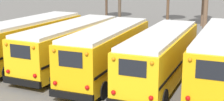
{
  "coord_description": "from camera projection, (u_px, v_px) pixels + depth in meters",
  "views": [
    {
      "loc": [
        8.77,
        -18.8,
        6.63
      ],
      "look_at": [
        0.0,
        -0.11,
        1.6
      ],
      "focal_mm": 55.0,
      "sensor_mm": 36.0,
      "label": 1
    }
  ],
  "objects": [
    {
      "name": "school_bus_2",
      "position": [
        108.0,
        51.0,
        20.68
      ],
      "size": [
        2.92,
        9.52,
        3.13
      ],
      "color": "#EAAA0F",
      "rests_on": "ground"
    },
    {
      "name": "school_bus_4",
      "position": [
        221.0,
        57.0,
        18.91
      ],
      "size": [
        3.07,
        10.33,
        3.27
      ],
      "color": "#EAAA0F",
      "rests_on": "ground"
    },
    {
      "name": "school_bus_0",
      "position": [
        29.0,
        40.0,
        24.01
      ],
      "size": [
        2.74,
        10.01,
        3.1
      ],
      "color": "#EAAA0F",
      "rests_on": "ground"
    },
    {
      "name": "ground_plane",
      "position": [
        113.0,
        75.0,
        21.73
      ],
      "size": [
        160.0,
        160.0,
        0.0
      ],
      "primitive_type": "plane",
      "color": "#66635E"
    },
    {
      "name": "school_bus_1",
      "position": [
        70.0,
        44.0,
        22.84
      ],
      "size": [
        2.57,
        10.12,
        2.98
      ],
      "color": "yellow",
      "rests_on": "ground"
    },
    {
      "name": "school_bus_3",
      "position": [
        161.0,
        56.0,
        19.63
      ],
      "size": [
        2.84,
        10.09,
        3.07
      ],
      "color": "yellow",
      "rests_on": "ground"
    }
  ]
}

